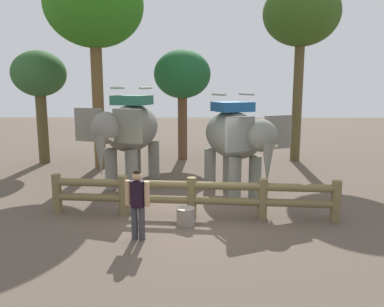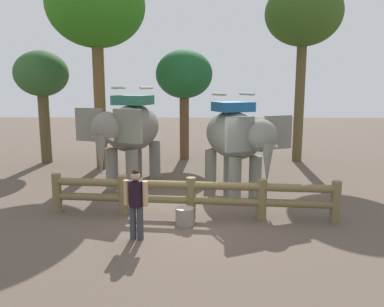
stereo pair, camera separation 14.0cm
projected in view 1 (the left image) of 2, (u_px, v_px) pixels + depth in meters
name	position (u px, v px, depth m)	size (l,w,h in m)	color
ground_plane	(192.00, 215.00, 10.23)	(60.00, 60.00, 0.00)	brown
log_fence	(192.00, 194.00, 10.00)	(7.40, 0.90, 1.05)	brown
elephant_near_left	(129.00, 131.00, 13.00)	(2.64, 3.94, 3.30)	gray
elephant_center	(236.00, 138.00, 12.06)	(2.73, 3.69, 3.11)	slate
tourist_woman_in_black	(138.00, 200.00, 8.50)	(0.55, 0.36, 1.57)	#36363D
tree_far_left	(94.00, 7.00, 14.95)	(3.79, 3.79, 7.99)	brown
tree_back_center	(301.00, 16.00, 16.39)	(3.22, 3.22, 7.68)	brown
tree_far_right	(182.00, 76.00, 17.28)	(2.51, 2.51, 4.88)	brown
tree_deep_back	(39.00, 77.00, 16.39)	(2.24, 2.24, 4.77)	brown
feed_bucket	(186.00, 216.00, 9.52)	(0.45, 0.45, 0.42)	gray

